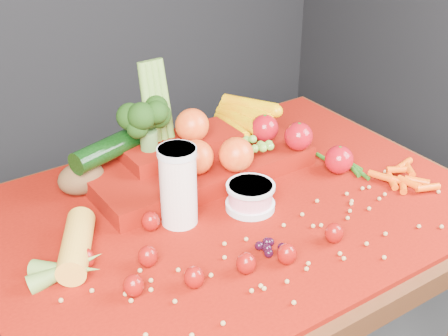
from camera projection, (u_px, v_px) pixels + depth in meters
table at (229, 247)px, 1.40m from camera, size 1.10×0.80×0.75m
red_cloth at (229, 209)px, 1.35m from camera, size 1.05×0.75×0.01m
milk_glass at (178, 183)px, 1.26m from camera, size 0.08×0.08×0.17m
yogurt_bowl at (250, 196)px, 1.33m from camera, size 0.11×0.11×0.06m
strawberry_scatter at (198, 254)px, 1.16m from camera, size 0.48×0.28×0.05m
dark_grape_cluster at (271, 244)px, 1.21m from camera, size 0.06×0.05×0.03m
soybean_scatter at (288, 252)px, 1.20m from camera, size 0.84×0.24×0.01m
corn_ear at (70, 262)px, 1.15m from camera, size 0.24×0.26×0.06m
potato at (81, 178)px, 1.38m from camera, size 0.11×0.08×0.07m
baby_carrot_pile at (405, 181)px, 1.41m from camera, size 0.17×0.17×0.03m
green_bean_pile at (345, 165)px, 1.50m from camera, size 0.14×0.12×0.01m
produce_mound at (203, 151)px, 1.45m from camera, size 0.60×0.35×0.27m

